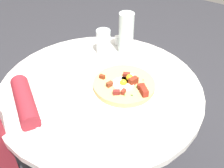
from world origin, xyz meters
name	(u,v)px	position (x,y,z in m)	size (l,w,h in m)	color
dining_table	(101,115)	(0.00, 0.00, 0.54)	(0.86, 0.86, 0.71)	silver
pizza_plate	(124,88)	(0.09, 0.04, 0.72)	(0.30, 0.30, 0.01)	silver
breakfast_pizza	(125,84)	(0.09, 0.04, 0.74)	(0.25, 0.25, 0.05)	tan
bread_plate	(98,138)	(0.16, -0.23, 0.72)	(0.15, 0.15, 0.01)	white
napkin	(31,116)	(-0.11, -0.28, 0.71)	(0.17, 0.14, 0.00)	white
fork	(35,112)	(-0.10, -0.27, 0.72)	(0.18, 0.01, 0.01)	silver
knife	(26,117)	(-0.11, -0.30, 0.72)	(0.18, 0.01, 0.01)	silver
water_glass	(103,42)	(-0.14, 0.22, 0.77)	(0.07, 0.07, 0.12)	silver
water_bottle	(126,33)	(-0.06, 0.29, 0.81)	(0.07, 0.07, 0.20)	silver
salt_shaker	(117,40)	(-0.14, 0.33, 0.73)	(0.03, 0.03, 0.05)	white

